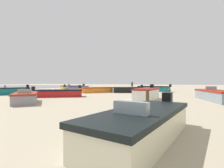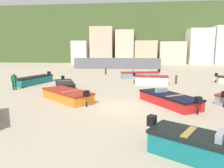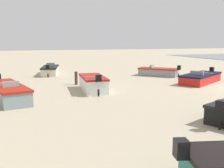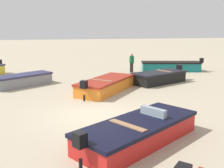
{
  "view_description": "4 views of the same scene",
  "coord_description": "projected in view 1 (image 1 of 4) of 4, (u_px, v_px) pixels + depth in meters",
  "views": [
    {
      "loc": [
        16.55,
        12.02,
        1.49
      ],
      "look_at": [
        -1.46,
        4.89,
        1.25
      ],
      "focal_mm": 26.48,
      "sensor_mm": 36.0,
      "label": 1
    },
    {
      "loc": [
        0.66,
        -12.86,
        3.57
      ],
      "look_at": [
        -1.18,
        4.78,
        0.74
      ],
      "focal_mm": 32.82,
      "sensor_mm": 36.0,
      "label": 2
    },
    {
      "loc": [
        -14.3,
        14.3,
        3.24
      ],
      "look_at": [
        0.76,
        8.99,
        0.69
      ],
      "focal_mm": 43.82,
      "sensor_mm": 36.0,
      "label": 3
    },
    {
      "loc": [
        10.77,
        -1.82,
        3.68
      ],
      "look_at": [
        -3.06,
        1.51,
        0.67
      ],
      "focal_mm": 42.33,
      "sensor_mm": 36.0,
      "label": 4
    }
  ],
  "objects": [
    {
      "name": "boat_red_7",
      "position": [
        59.0,
        93.0,
        16.63
      ],
      "size": [
        3.88,
        4.81,
        1.04
      ],
      "rotation": [
        0.0,
        0.0,
        0.56
      ],
      "color": "red",
      "rests_on": "ground"
    },
    {
      "name": "boat_grey_10",
      "position": [
        216.0,
        95.0,
        12.91
      ],
      "size": [
        5.4,
        2.56,
        1.17
      ],
      "rotation": [
        0.0,
        0.0,
        1.8
      ],
      "color": "gray",
      "rests_on": "ground"
    },
    {
      "name": "boat_teal_5",
      "position": [
        11.0,
        91.0,
        19.39
      ],
      "size": [
        3.59,
        2.97,
        1.16
      ],
      "rotation": [
        0.0,
        0.0,
        4.16
      ],
      "color": "#13696F",
      "rests_on": "ground"
    },
    {
      "name": "boat_grey_3",
      "position": [
        77.0,
        89.0,
        27.53
      ],
      "size": [
        3.2,
        3.88,
        1.08
      ],
      "rotation": [
        0.0,
        0.0,
        0.59
      ],
      "color": "gray",
      "rests_on": "ground"
    },
    {
      "name": "boat_white_9",
      "position": [
        147.0,
        94.0,
        13.81
      ],
      "size": [
        3.88,
        1.77,
        1.27
      ],
      "rotation": [
        0.0,
        0.0,
        4.61
      ],
      "color": "white",
      "rests_on": "ground"
    },
    {
      "name": "mooring_post_mid_beach",
      "position": [
        147.0,
        97.0,
        11.06
      ],
      "size": [
        0.22,
        0.22,
        0.97
      ],
      "primitive_type": "cylinder",
      "color": "#4A3520",
      "rests_on": "ground"
    },
    {
      "name": "boat_cream_4",
      "position": [
        144.0,
        124.0,
        4.24
      ],
      "size": [
        4.5,
        2.24,
        1.11
      ],
      "rotation": [
        0.0,
        0.0,
        4.5
      ],
      "color": "beige",
      "rests_on": "ground"
    },
    {
      "name": "boat_orange_8",
      "position": [
        96.0,
        90.0,
        23.16
      ],
      "size": [
        4.56,
        4.25,
        1.08
      ],
      "rotation": [
        0.0,
        0.0,
        0.86
      ],
      "color": "orange",
      "rests_on": "ground"
    },
    {
      "name": "ground_plane",
      "position": [
        70.0,
        94.0,
        19.83
      ],
      "size": [
        160.0,
        160.0,
        0.0
      ],
      "primitive_type": "plane",
      "color": "tan"
    },
    {
      "name": "beach_walker_foreground",
      "position": [
        132.0,
        85.0,
        27.63
      ],
      "size": [
        0.52,
        0.45,
        1.62
      ],
      "rotation": [
        0.0,
        0.0,
        0.46
      ],
      "color": "black",
      "rests_on": "ground"
    },
    {
      "name": "boat_teal_6",
      "position": [
        154.0,
        89.0,
        26.19
      ],
      "size": [
        2.57,
        5.35,
        1.16
      ],
      "rotation": [
        0.0,
        0.0,
        2.89
      ],
      "color": "#177474",
      "rests_on": "ground"
    },
    {
      "name": "boat_yellow_1",
      "position": [
        73.0,
        87.0,
        32.34
      ],
      "size": [
        4.65,
        3.51,
        1.12
      ],
      "rotation": [
        0.0,
        0.0,
        4.18
      ],
      "color": "gold",
      "rests_on": "ground"
    },
    {
      "name": "boat_black_2",
      "position": [
        127.0,
        90.0,
        23.13
      ],
      "size": [
        2.98,
        4.2,
        1.1
      ],
      "rotation": [
        0.0,
        0.0,
        3.55
      ],
      "color": "black",
      "rests_on": "ground"
    },
    {
      "name": "boat_grey_0",
      "position": [
        26.0,
        97.0,
        11.78
      ],
      "size": [
        3.57,
        3.52,
        1.05
      ],
      "rotation": [
        0.0,
        0.0,
        5.48
      ],
      "color": "gray",
      "rests_on": "ground"
    }
  ]
}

